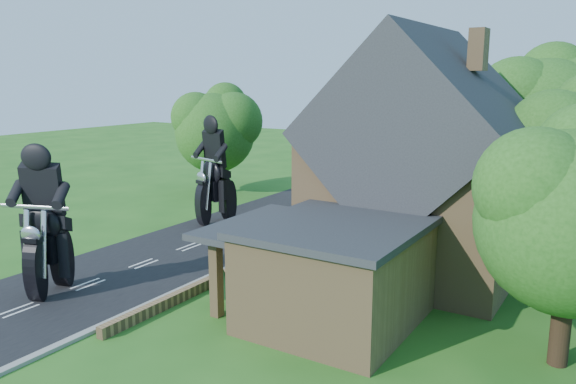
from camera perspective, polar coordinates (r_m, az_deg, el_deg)
The scene contains 17 objects.
ground at distance 25.97m, azimuth -14.45°, elevation -7.10°, with size 120.00×120.00×0.00m, color #235A19.
road at distance 25.97m, azimuth -14.45°, elevation -7.08°, with size 7.00×80.00×0.02m, color black.
kerb at distance 23.56m, azimuth -8.23°, elevation -8.64°, with size 0.30×80.00×0.12m, color gray.
garden_wall at distance 26.97m, azimuth -0.29°, elevation -5.58°, with size 0.30×22.00×0.40m, color #93724A.
house at distance 24.31m, azimuth 13.44°, elevation 2.24°, with size 9.54×8.64×10.24m.
annex at distance 19.06m, azimuth 4.60°, elevation -8.01°, with size 7.05×5.94×3.44m.
tree_behind_house at distance 33.21m, azimuth 25.43°, elevation 7.13°, with size 7.81×7.20×10.08m.
tree_behind_left at distance 35.41m, azimuth 15.80°, elevation 7.21°, with size 6.94×6.40×9.16m.
tree_far_road at distance 39.84m, azimuth -6.92°, elevation 6.69°, with size 6.08×5.60×7.84m.
shrub_a at distance 21.68m, azimuth -6.62°, elevation -9.03°, with size 0.90×0.90×1.10m, color #11381B.
shrub_b at distance 23.56m, azimuth -2.80°, elevation -7.26°, with size 0.90×0.90×1.10m, color #11381B.
shrub_c at distance 25.55m, azimuth 0.41°, elevation -5.74°, with size 0.90×0.90×1.10m, color #11381B.
shrub_d at distance 29.76m, azimuth 5.47°, elevation -3.29°, with size 0.90×0.90×1.10m, color #11381B.
shrub_e at distance 31.95m, azimuth 7.49°, elevation -2.31°, with size 0.90×0.90×1.10m, color #11381B.
shrub_f at distance 34.18m, azimuth 9.24°, elevation -1.45°, with size 0.90×0.90×1.10m, color #11381B.
motorcycle_lead at distance 23.43m, azimuth -23.04°, elevation -7.49°, with size 0.47×1.87×1.74m, color black, non-canonical shape.
motorcycle_follow at distance 32.03m, azimuth -7.33°, elevation -1.59°, with size 0.50×1.97×1.84m, color black, non-canonical shape.
Camera 1 is at (18.08, -16.79, 8.12)m, focal length 35.00 mm.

